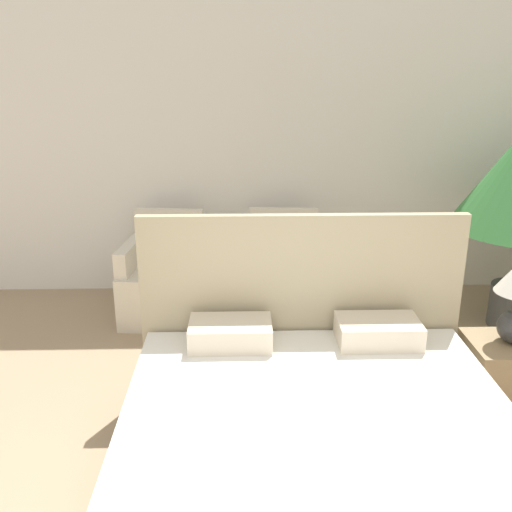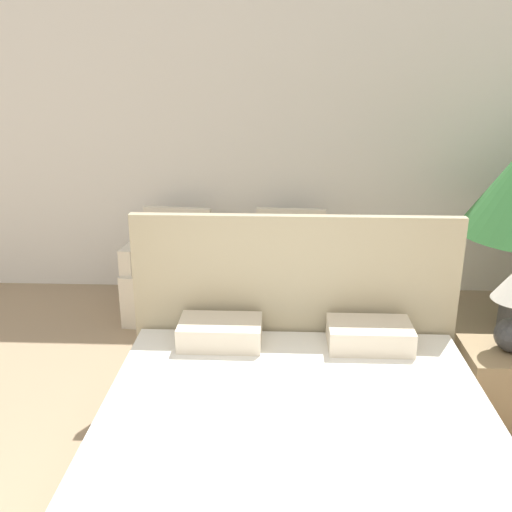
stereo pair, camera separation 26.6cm
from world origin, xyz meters
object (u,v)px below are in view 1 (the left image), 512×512
armchair_near_window_right (283,282)px  nightstand (509,376)px  bed (321,463)px  armchair_near_window_left (163,283)px

armchair_near_window_right → nightstand: (1.27, -1.43, -0.05)m
bed → armchair_near_window_left: bed is taller
armchair_near_window_right → nightstand: bearing=-45.1°
armchair_near_window_right → nightstand: 1.91m
bed → armchair_near_window_left: size_ratio=2.61×
armchair_near_window_left → nightstand: 2.67m
armchair_near_window_left → armchair_near_window_right: 0.99m
armchair_near_window_right → bed: bearing=-86.1°
bed → nightstand: size_ratio=4.16×
bed → armchair_near_window_right: 2.23m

